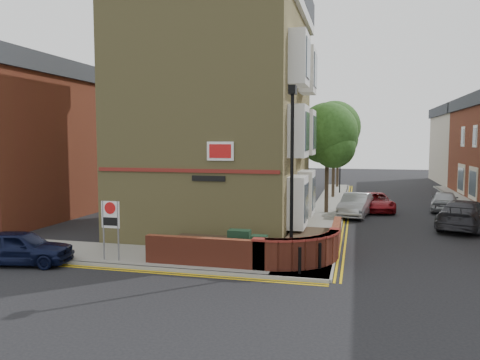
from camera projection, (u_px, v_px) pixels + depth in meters
name	position (u px, v px, depth m)	size (l,w,h in m)	color
ground	(239.00, 276.00, 15.68)	(120.00, 120.00, 0.00)	black
pavement_corner	(160.00, 257.00, 17.97)	(13.00, 3.00, 0.12)	gray
pavement_main	(328.00, 208.00, 30.64)	(2.00, 32.00, 0.12)	gray
kerb_side	(143.00, 268.00, 16.52)	(13.00, 0.15, 0.12)	gray
kerb_main_near	(344.00, 209.00, 30.40)	(0.15, 32.00, 0.12)	gray
yellow_lines_side	(140.00, 271.00, 16.28)	(13.00, 0.28, 0.01)	gold
yellow_lines_main	(348.00, 210.00, 30.35)	(0.28, 32.00, 0.01)	gold
corner_building	(223.00, 107.00, 23.56)	(8.95, 10.40, 13.60)	#91854D
garden_wall	(254.00, 258.00, 18.09)	(6.80, 6.00, 1.20)	maroon
lamppost	(292.00, 175.00, 16.16)	(0.25, 0.50, 6.30)	black
utility_cabinet_large	(239.00, 246.00, 16.94)	(0.80, 0.45, 1.20)	black
utility_cabinet_small	(259.00, 251.00, 16.46)	(0.55, 0.40, 1.10)	black
bollard_near	(300.00, 261.00, 15.53)	(0.11, 0.11, 0.90)	black
bollard_far	(320.00, 256.00, 16.16)	(0.11, 0.11, 0.90)	black
zone_sign	(111.00, 219.00, 17.23)	(0.72, 0.07, 2.20)	slate
far_terrace_cream	(464.00, 144.00, 48.52)	(5.40, 12.40, 8.00)	#B6A796
side_building	(19.00, 140.00, 26.65)	(6.40, 10.40, 9.00)	maroon
tree_near	(327.00, 137.00, 28.35)	(3.64, 3.65, 6.70)	#382B1E
tree_mid	(334.00, 131.00, 36.04)	(4.03, 4.03, 7.42)	#382B1E
tree_far	(338.00, 136.00, 43.79)	(3.81, 3.81, 7.00)	#382B1E
traffic_light_assembly	(340.00, 161.00, 39.01)	(0.20, 0.16, 4.20)	black
navy_hatchback	(20.00, 247.00, 17.11)	(1.51, 3.75, 1.28)	black
silver_car_near	(356.00, 205.00, 27.82)	(1.46, 4.18, 1.38)	#9C9FA3
red_car_main	(376.00, 202.00, 29.87)	(1.96, 4.24, 1.18)	maroon
grey_car_far	(465.00, 215.00, 23.86)	(2.11, 5.18, 1.50)	#2B2A2F
silver_car_far	(445.00, 201.00, 29.70)	(1.59, 3.96, 1.35)	#9A9DA1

